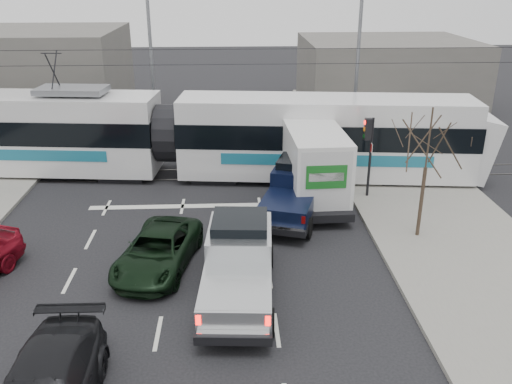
{
  "coord_description": "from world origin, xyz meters",
  "views": [
    {
      "loc": [
        0.49,
        -15.88,
        9.6
      ],
      "look_at": [
        1.4,
        3.12,
        1.8
      ],
      "focal_mm": 38.0,
      "sensor_mm": 36.0,
      "label": 1
    }
  ],
  "objects_px": {
    "street_lamp_near": "(354,59)",
    "silver_pickup": "(239,260)",
    "bare_tree": "(428,144)",
    "tram": "(168,135)",
    "navy_pickup": "(295,190)",
    "box_truck": "(313,165)",
    "green_car": "(158,250)",
    "traffic_signal": "(369,141)",
    "street_lamp_far": "(148,55)"
  },
  "relations": [
    {
      "from": "tram",
      "to": "box_truck",
      "type": "bearing_deg",
      "value": -21.72
    },
    {
      "from": "traffic_signal",
      "to": "tram",
      "type": "relative_size",
      "value": 0.12
    },
    {
      "from": "bare_tree",
      "to": "silver_pickup",
      "type": "bearing_deg",
      "value": -154.34
    },
    {
      "from": "bare_tree",
      "to": "navy_pickup",
      "type": "bearing_deg",
      "value": 151.48
    },
    {
      "from": "traffic_signal",
      "to": "green_car",
      "type": "height_order",
      "value": "traffic_signal"
    },
    {
      "from": "tram",
      "to": "street_lamp_near",
      "type": "bearing_deg",
      "value": 27.87
    },
    {
      "from": "street_lamp_near",
      "to": "silver_pickup",
      "type": "height_order",
      "value": "street_lamp_near"
    },
    {
      "from": "traffic_signal",
      "to": "box_truck",
      "type": "height_order",
      "value": "traffic_signal"
    },
    {
      "from": "navy_pickup",
      "to": "traffic_signal",
      "type": "bearing_deg",
      "value": 42.47
    },
    {
      "from": "street_lamp_far",
      "to": "green_car",
      "type": "relative_size",
      "value": 1.9
    },
    {
      "from": "silver_pickup",
      "to": "green_car",
      "type": "xyz_separation_m",
      "value": [
        -2.76,
        1.59,
        -0.44
      ]
    },
    {
      "from": "traffic_signal",
      "to": "tram",
      "type": "xyz_separation_m",
      "value": [
        -9.09,
        3.47,
        -0.61
      ]
    },
    {
      "from": "green_car",
      "to": "navy_pickup",
      "type": "bearing_deg",
      "value": 50.42
    },
    {
      "from": "street_lamp_far",
      "to": "navy_pickup",
      "type": "height_order",
      "value": "street_lamp_far"
    },
    {
      "from": "street_lamp_near",
      "to": "navy_pickup",
      "type": "bearing_deg",
      "value": -114.87
    },
    {
      "from": "box_truck",
      "to": "street_lamp_near",
      "type": "bearing_deg",
      "value": 64.55
    },
    {
      "from": "traffic_signal",
      "to": "silver_pickup",
      "type": "relative_size",
      "value": 0.58
    },
    {
      "from": "street_lamp_far",
      "to": "silver_pickup",
      "type": "distance_m",
      "value": 17.97
    },
    {
      "from": "tram",
      "to": "silver_pickup",
      "type": "bearing_deg",
      "value": -67.3
    },
    {
      "from": "navy_pickup",
      "to": "tram",
      "type": "bearing_deg",
      "value": 156.31
    },
    {
      "from": "bare_tree",
      "to": "green_car",
      "type": "bearing_deg",
      "value": -169.79
    },
    {
      "from": "bare_tree",
      "to": "box_truck",
      "type": "bearing_deg",
      "value": 131.57
    },
    {
      "from": "box_truck",
      "to": "green_car",
      "type": "distance_m",
      "value": 8.47
    },
    {
      "from": "tram",
      "to": "silver_pickup",
      "type": "height_order",
      "value": "tram"
    },
    {
      "from": "street_lamp_far",
      "to": "tram",
      "type": "bearing_deg",
      "value": -75.46
    },
    {
      "from": "green_car",
      "to": "bare_tree",
      "type": "bearing_deg",
      "value": 21.87
    },
    {
      "from": "bare_tree",
      "to": "street_lamp_near",
      "type": "height_order",
      "value": "street_lamp_near"
    },
    {
      "from": "street_lamp_far",
      "to": "green_car",
      "type": "xyz_separation_m",
      "value": [
        2.09,
        -15.25,
        -4.45
      ]
    },
    {
      "from": "tram",
      "to": "navy_pickup",
      "type": "height_order",
      "value": "tram"
    },
    {
      "from": "bare_tree",
      "to": "tram",
      "type": "distance_m",
      "value": 12.76
    },
    {
      "from": "tram",
      "to": "silver_pickup",
      "type": "xyz_separation_m",
      "value": [
        3.29,
        -10.8,
        -1.03
      ]
    },
    {
      "from": "bare_tree",
      "to": "street_lamp_near",
      "type": "distance_m",
      "value": 11.58
    },
    {
      "from": "bare_tree",
      "to": "street_lamp_near",
      "type": "relative_size",
      "value": 0.56
    },
    {
      "from": "traffic_signal",
      "to": "box_truck",
      "type": "xyz_separation_m",
      "value": [
        -2.41,
        -0.01,
        -1.08
      ]
    },
    {
      "from": "silver_pickup",
      "to": "tram",
      "type": "bearing_deg",
      "value": 110.8
    },
    {
      "from": "traffic_signal",
      "to": "green_car",
      "type": "bearing_deg",
      "value": -146.17
    },
    {
      "from": "street_lamp_far",
      "to": "silver_pickup",
      "type": "relative_size",
      "value": 1.45
    },
    {
      "from": "navy_pickup",
      "to": "silver_pickup",
      "type": "bearing_deg",
      "value": -95.44
    },
    {
      "from": "street_lamp_far",
      "to": "silver_pickup",
      "type": "bearing_deg",
      "value": -73.92
    },
    {
      "from": "bare_tree",
      "to": "box_truck",
      "type": "xyz_separation_m",
      "value": [
        -3.54,
        3.99,
        -2.14
      ]
    },
    {
      "from": "street_lamp_near",
      "to": "navy_pickup",
      "type": "relative_size",
      "value": 1.58
    },
    {
      "from": "tram",
      "to": "green_car",
      "type": "xyz_separation_m",
      "value": [
        0.52,
        -9.21,
        -1.47
      ]
    },
    {
      "from": "navy_pickup",
      "to": "green_car",
      "type": "xyz_separation_m",
      "value": [
        -5.21,
        -4.18,
        -0.46
      ]
    },
    {
      "from": "bare_tree",
      "to": "navy_pickup",
      "type": "relative_size",
      "value": 0.88
    },
    {
      "from": "bare_tree",
      "to": "silver_pickup",
      "type": "xyz_separation_m",
      "value": [
        -6.93,
        -3.33,
        -2.69
      ]
    },
    {
      "from": "box_truck",
      "to": "navy_pickup",
      "type": "distance_m",
      "value": 1.9
    },
    {
      "from": "silver_pickup",
      "to": "box_truck",
      "type": "bearing_deg",
      "value": 68.98
    },
    {
      "from": "bare_tree",
      "to": "navy_pickup",
      "type": "xyz_separation_m",
      "value": [
        -4.49,
        2.44,
        -2.68
      ]
    },
    {
      "from": "street_lamp_near",
      "to": "green_car",
      "type": "height_order",
      "value": "street_lamp_near"
    },
    {
      "from": "bare_tree",
      "to": "street_lamp_far",
      "type": "relative_size",
      "value": 0.56
    }
  ]
}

